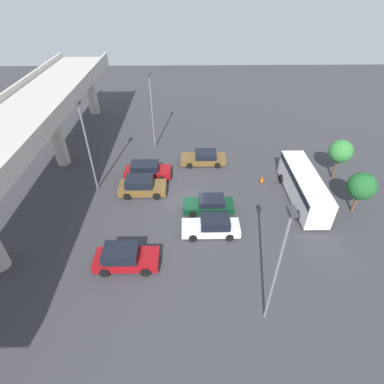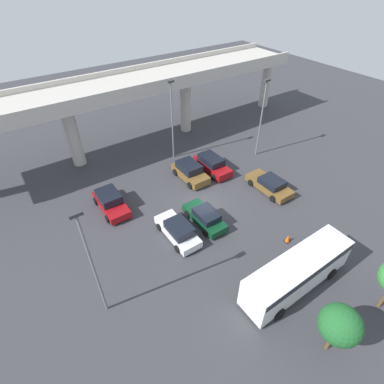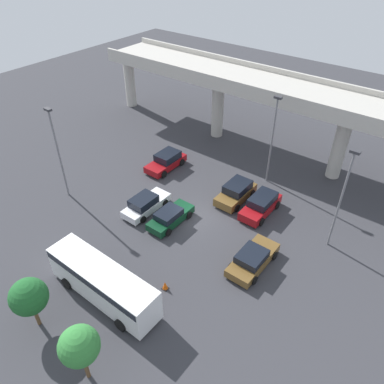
# 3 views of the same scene
# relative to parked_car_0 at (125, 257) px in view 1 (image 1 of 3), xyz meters

# --- Properties ---
(ground_plane) EXTENTS (95.92, 95.92, 0.00)m
(ground_plane) POSITION_rel_parked_car_0_xyz_m (7.19, -4.72, -0.77)
(ground_plane) COLOR #38383D
(highway_overpass) EXTENTS (44.18, 6.24, 8.36)m
(highway_overpass) POSITION_rel_parked_car_0_xyz_m (7.19, 9.12, 5.97)
(highway_overpass) COLOR #BCB7AD
(highway_overpass) RESTS_ON ground_plane
(parked_car_0) EXTENTS (2.23, 4.63, 1.63)m
(parked_car_0) POSITION_rel_parked_car_0_xyz_m (0.00, 0.00, 0.00)
(parked_car_0) COLOR maroon
(parked_car_0) RESTS_ON ground_plane
(parked_car_1) EXTENTS (2.08, 4.69, 1.55)m
(parked_car_1) POSITION_rel_parked_car_0_xyz_m (3.19, -6.51, -0.06)
(parked_car_1) COLOR silver
(parked_car_1) RESTS_ON ground_plane
(parked_car_2) EXTENTS (2.01, 4.46, 1.40)m
(parked_car_2) POSITION_rel_parked_car_0_xyz_m (6.00, -6.44, -0.11)
(parked_car_2) COLOR #0C381E
(parked_car_2) RESTS_ON ground_plane
(parked_car_3) EXTENTS (2.25, 4.44, 1.71)m
(parked_car_3) POSITION_rel_parked_car_0_xyz_m (8.67, -0.20, 0.05)
(parked_car_3) COLOR brown
(parked_car_3) RESTS_ON ground_plane
(parked_car_4) EXTENTS (2.11, 4.65, 1.65)m
(parked_car_4) POSITION_rel_parked_car_0_xyz_m (11.39, -0.41, 0.03)
(parked_car_4) COLOR maroon
(parked_car_4) RESTS_ON ground_plane
(parked_car_5) EXTENTS (2.25, 4.89, 1.40)m
(parked_car_5) POSITION_rel_parked_car_0_xyz_m (14.03, -6.36, -0.11)
(parked_car_5) COLOR brown
(parked_car_5) RESTS_ON ground_plane
(shuttle_bus) EXTENTS (8.77, 2.53, 2.73)m
(shuttle_bus) POSITION_rel_parked_car_0_xyz_m (7.46, -15.10, 0.86)
(shuttle_bus) COLOR white
(shuttle_bus) RESTS_ON ground_plane
(lamp_post_near_aisle) EXTENTS (0.70, 0.35, 8.79)m
(lamp_post_near_aisle) POSITION_rel_parked_car_0_xyz_m (9.44, 4.28, 4.33)
(lamp_post_near_aisle) COLOR slate
(lamp_post_near_aisle) RESTS_ON ground_plane
(lamp_post_mid_lot) EXTENTS (0.70, 0.35, 8.70)m
(lamp_post_mid_lot) POSITION_rel_parked_car_0_xyz_m (17.72, -0.67, 4.28)
(lamp_post_mid_lot) COLOR slate
(lamp_post_mid_lot) RESTS_ON ground_plane
(lamp_post_by_overpass) EXTENTS (0.70, 0.35, 8.76)m
(lamp_post_by_overpass) POSITION_rel_parked_car_0_xyz_m (-4.24, -9.28, 4.31)
(lamp_post_by_overpass) COLOR slate
(lamp_post_by_overpass) RESTS_ON ground_plane
(tree_front_left) EXTENTS (2.36, 2.36, 3.93)m
(tree_front_left) POSITION_rel_parked_car_0_xyz_m (5.69, -19.20, 1.97)
(tree_front_left) COLOR brown
(tree_front_left) RESTS_ON ground_plane
(tree_front_centre) EXTENTS (2.26, 2.26, 4.24)m
(tree_front_centre) POSITION_rel_parked_car_0_xyz_m (10.93, -19.49, 2.33)
(tree_front_centre) COLOR brown
(tree_front_centre) RESTS_ON ground_plane
(traffic_cone) EXTENTS (0.44, 0.44, 0.70)m
(traffic_cone) POSITION_rel_parked_car_0_xyz_m (10.30, -12.06, -0.44)
(traffic_cone) COLOR black
(traffic_cone) RESTS_ON ground_plane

